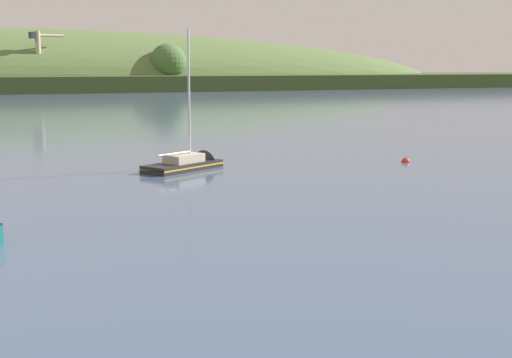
{
  "coord_description": "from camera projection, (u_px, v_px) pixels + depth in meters",
  "views": [
    {
      "loc": [
        -17.52,
        1.0,
        7.8
      ],
      "look_at": [
        -4.03,
        41.4,
        1.07
      ],
      "focal_mm": 50.71,
      "sensor_mm": 36.0,
      "label": 1
    }
  ],
  "objects": [
    {
      "name": "far_shoreline_hill",
      "position": [
        4.0,
        88.0,
        238.06
      ],
      "size": [
        450.04,
        111.25,
        39.95
      ],
      "rotation": [
        0.0,
        0.0,
        0.06
      ],
      "color": "#3C4E24",
      "rests_on": "ground"
    },
    {
      "name": "sailboat_near_mooring",
      "position": [
        192.0,
        165.0,
        55.09
      ],
      "size": [
        7.44,
        6.17,
        11.55
      ],
      "rotation": [
        0.0,
        0.0,
        0.6
      ],
      "color": "#232328",
      "rests_on": "ground"
    },
    {
      "name": "dockside_crane",
      "position": [
        39.0,
        64.0,
        213.92
      ],
      "size": [
        10.15,
        5.37,
        17.76
      ],
      "rotation": [
        0.0,
        0.0,
        0.35
      ],
      "color": "#4C4C51",
      "rests_on": "ground"
    },
    {
      "name": "mooring_buoy_foreground",
      "position": [
        406.0,
        162.0,
        58.73
      ],
      "size": [
        0.71,
        0.71,
        0.79
      ],
      "color": "red",
      "rests_on": "ground"
    }
  ]
}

